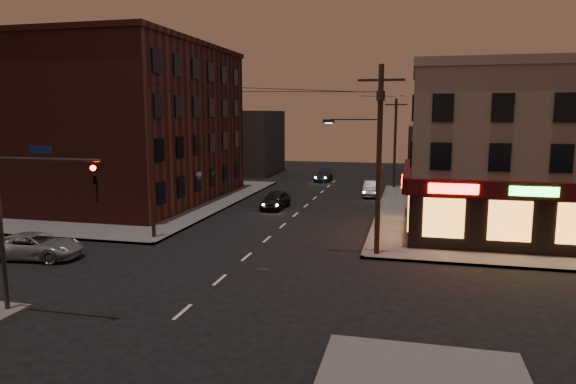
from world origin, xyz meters
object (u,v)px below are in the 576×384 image
(sedan_mid, at_px, (372,189))
(fire_hydrant, at_px, (378,219))
(suv_cross, at_px, (36,246))
(sedan_far, at_px, (323,176))
(sedan_near, at_px, (276,200))

(sedan_mid, distance_m, fire_hydrant, 13.71)
(suv_cross, distance_m, fire_hydrant, 20.81)
(fire_hydrant, bearing_deg, sedan_far, 108.16)
(suv_cross, distance_m, sedan_mid, 29.87)
(fire_hydrant, bearing_deg, suv_cross, -145.76)
(suv_cross, height_order, sedan_far, suv_cross)
(suv_cross, bearing_deg, sedan_mid, -38.27)
(sedan_near, relative_size, fire_hydrant, 5.04)
(suv_cross, bearing_deg, sedan_far, -21.54)
(sedan_mid, bearing_deg, fire_hydrant, -84.62)
(sedan_mid, bearing_deg, sedan_far, 122.29)
(sedan_mid, height_order, fire_hydrant, sedan_mid)
(sedan_mid, relative_size, fire_hydrant, 5.21)
(suv_cross, xyz_separation_m, sedan_far, (9.54, 35.08, -0.06))
(suv_cross, xyz_separation_m, sedan_mid, (15.80, 25.35, 0.03))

